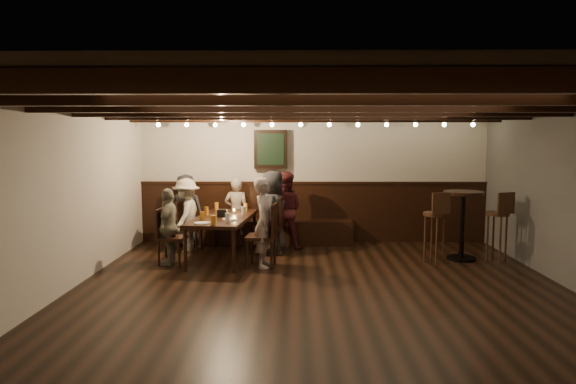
{
  "coord_description": "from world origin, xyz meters",
  "views": [
    {
      "loc": [
        -0.33,
        -6.16,
        1.96
      ],
      "look_at": [
        -0.45,
        1.3,
        1.17
      ],
      "focal_mm": 32.0,
      "sensor_mm": 36.0,
      "label": 1
    }
  ],
  "objects_px": {
    "dining_table": "(223,220)",
    "person_left_far": "(169,226)",
    "person_bench_right": "(285,210)",
    "person_left_near": "(186,215)",
    "chair_right_far": "(263,248)",
    "person_bench_left": "(186,210)",
    "person_bench_centre": "(236,212)",
    "person_right_near": "(273,212)",
    "chair_left_near": "(189,236)",
    "chair_right_near": "(271,236)",
    "chair_left_far": "(171,247)",
    "person_right_far": "(265,222)",
    "bar_stool_left": "(434,236)",
    "bar_stool_right": "(497,236)",
    "high_top_table": "(463,215)"
  },
  "relations": [
    {
      "from": "person_bench_left",
      "to": "person_left_near",
      "type": "bearing_deg",
      "value": 108.43
    },
    {
      "from": "person_bench_right",
      "to": "person_right_far",
      "type": "bearing_deg",
      "value": 83.66
    },
    {
      "from": "chair_left_near",
      "to": "person_left_near",
      "type": "height_order",
      "value": "person_left_near"
    },
    {
      "from": "chair_left_far",
      "to": "bar_stool_right",
      "type": "height_order",
      "value": "bar_stool_right"
    },
    {
      "from": "dining_table",
      "to": "chair_right_near",
      "type": "distance_m",
      "value": 0.91
    },
    {
      "from": "dining_table",
      "to": "person_right_near",
      "type": "xyz_separation_m",
      "value": [
        0.79,
        0.38,
        0.07
      ]
    },
    {
      "from": "chair_left_near",
      "to": "person_right_near",
      "type": "relative_size",
      "value": 0.62
    },
    {
      "from": "chair_left_far",
      "to": "person_right_far",
      "type": "relative_size",
      "value": 0.64
    },
    {
      "from": "bar_stool_right",
      "to": "bar_stool_left",
      "type": "bearing_deg",
      "value": 162.23
    },
    {
      "from": "person_bench_centre",
      "to": "bar_stool_left",
      "type": "xyz_separation_m",
      "value": [
        3.27,
        -1.25,
        -0.2
      ]
    },
    {
      "from": "person_right_near",
      "to": "high_top_table",
      "type": "relative_size",
      "value": 1.27
    },
    {
      "from": "chair_left_far",
      "to": "dining_table",
      "type": "bearing_deg",
      "value": 122.06
    },
    {
      "from": "person_bench_right",
      "to": "person_right_near",
      "type": "relative_size",
      "value": 0.97
    },
    {
      "from": "dining_table",
      "to": "person_left_far",
      "type": "distance_m",
      "value": 0.88
    },
    {
      "from": "chair_right_near",
      "to": "person_right_far",
      "type": "distance_m",
      "value": 0.98
    },
    {
      "from": "person_bench_centre",
      "to": "person_left_far",
      "type": "distance_m",
      "value": 1.68
    },
    {
      "from": "chair_left_near",
      "to": "bar_stool_left",
      "type": "distance_m",
      "value": 4.1
    },
    {
      "from": "bar_stool_left",
      "to": "bar_stool_right",
      "type": "height_order",
      "value": "same"
    },
    {
      "from": "chair_right_far",
      "to": "person_right_near",
      "type": "xyz_separation_m",
      "value": [
        0.11,
        0.89,
        0.41
      ]
    },
    {
      "from": "person_right_far",
      "to": "chair_left_far",
      "type": "bearing_deg",
      "value": 90.0
    },
    {
      "from": "chair_right_far",
      "to": "person_bench_left",
      "type": "height_order",
      "value": "person_bench_left"
    },
    {
      "from": "chair_right_far",
      "to": "chair_left_far",
      "type": "bearing_deg",
      "value": 90.0
    },
    {
      "from": "chair_right_near",
      "to": "person_left_far",
      "type": "xyz_separation_m",
      "value": [
        -1.55,
        -0.76,
        0.3
      ]
    },
    {
      "from": "chair_right_far",
      "to": "person_right_far",
      "type": "height_order",
      "value": "person_right_far"
    },
    {
      "from": "person_bench_centre",
      "to": "bar_stool_right",
      "type": "height_order",
      "value": "person_bench_centre"
    },
    {
      "from": "dining_table",
      "to": "person_bench_centre",
      "type": "relative_size",
      "value": 1.56
    },
    {
      "from": "chair_left_far",
      "to": "person_right_near",
      "type": "relative_size",
      "value": 0.62
    },
    {
      "from": "dining_table",
      "to": "bar_stool_left",
      "type": "xyz_separation_m",
      "value": [
        3.36,
        -0.2,
        -0.22
      ]
    },
    {
      "from": "bar_stool_right",
      "to": "chair_left_near",
      "type": "bearing_deg",
      "value": 151.83
    },
    {
      "from": "dining_table",
      "to": "bar_stool_right",
      "type": "distance_m",
      "value": 4.37
    },
    {
      "from": "chair_left_far",
      "to": "chair_right_near",
      "type": "distance_m",
      "value": 1.7
    },
    {
      "from": "chair_left_near",
      "to": "person_right_near",
      "type": "height_order",
      "value": "person_right_near"
    },
    {
      "from": "dining_table",
      "to": "person_left_near",
      "type": "height_order",
      "value": "person_left_near"
    },
    {
      "from": "chair_right_near",
      "to": "person_bench_right",
      "type": "height_order",
      "value": "person_bench_right"
    },
    {
      "from": "person_left_far",
      "to": "high_top_table",
      "type": "height_order",
      "value": "person_left_far"
    },
    {
      "from": "person_right_far",
      "to": "bar_stool_right",
      "type": "height_order",
      "value": "person_right_far"
    },
    {
      "from": "person_bench_left",
      "to": "person_right_far",
      "type": "distance_m",
      "value": 2.13
    },
    {
      "from": "person_bench_centre",
      "to": "person_left_far",
      "type": "bearing_deg",
      "value": 63.43
    },
    {
      "from": "person_bench_right",
      "to": "person_left_near",
      "type": "relative_size",
      "value": 1.08
    },
    {
      "from": "person_bench_left",
      "to": "bar_stool_right",
      "type": "distance_m",
      "value": 5.3
    },
    {
      "from": "dining_table",
      "to": "chair_right_near",
      "type": "relative_size",
      "value": 1.96
    },
    {
      "from": "person_bench_centre",
      "to": "bar_stool_right",
      "type": "relative_size",
      "value": 1.1
    },
    {
      "from": "chair_right_far",
      "to": "person_bench_left",
      "type": "distance_m",
      "value": 2.14
    },
    {
      "from": "person_right_near",
      "to": "person_right_far",
      "type": "bearing_deg",
      "value": -180.0
    },
    {
      "from": "chair_right_far",
      "to": "person_left_near",
      "type": "relative_size",
      "value": 0.76
    },
    {
      "from": "dining_table",
      "to": "person_bench_centre",
      "type": "bearing_deg",
      "value": 90.0
    },
    {
      "from": "person_right_near",
      "to": "person_left_near",
      "type": "bearing_deg",
      "value": 90.0
    },
    {
      "from": "chair_right_far",
      "to": "person_left_far",
      "type": "distance_m",
      "value": 1.5
    },
    {
      "from": "bar_stool_left",
      "to": "dining_table",
      "type": "bearing_deg",
      "value": 159.52
    },
    {
      "from": "chair_left_far",
      "to": "person_right_far",
      "type": "bearing_deg",
      "value": 90.0
    }
  ]
}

